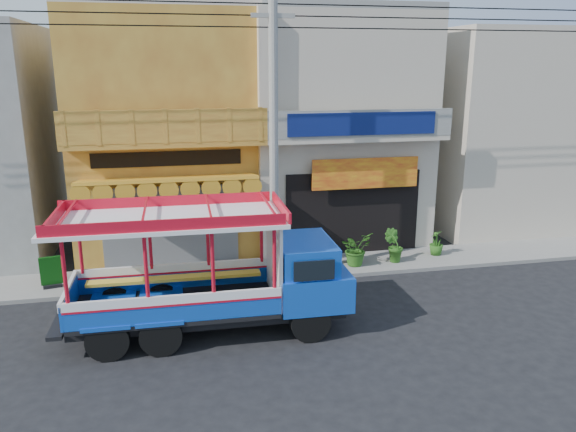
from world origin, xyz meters
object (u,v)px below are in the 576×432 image
at_px(potted_plant_a, 356,248).
at_px(potted_plant_c, 436,242).
at_px(utility_pole, 279,112).
at_px(songthaew_truck, 228,271).
at_px(potted_plant_b, 394,246).
at_px(green_sign, 51,274).

distance_m(potted_plant_a, potted_plant_c, 3.00).
bearing_deg(utility_pole, potted_plant_a, 10.13).
xyz_separation_m(songthaew_truck, potted_plant_b, (5.72, 3.55, -0.88)).
bearing_deg(utility_pole, potted_plant_c, 8.60).
bearing_deg(potted_plant_c, potted_plant_a, -43.58).
height_order(utility_pole, green_sign, utility_pole).
relative_size(utility_pole, potted_plant_b, 25.68).
xyz_separation_m(utility_pole, songthaew_truck, (-1.85, -3.07, -3.49)).
bearing_deg(potted_plant_a, utility_pole, 165.09).
bearing_deg(potted_plant_c, potted_plant_b, -38.95).
distance_m(utility_pole, songthaew_truck, 5.00).
xyz_separation_m(green_sign, potted_plant_c, (12.13, 0.36, 0.04)).
bearing_deg(green_sign, songthaew_truck, -36.89).
distance_m(utility_pole, potted_plant_c, 7.18).
relative_size(green_sign, potted_plant_a, 0.85).
bearing_deg(songthaew_truck, potted_plant_b, 31.82).
relative_size(potted_plant_b, potted_plant_c, 1.27).
xyz_separation_m(utility_pole, potted_plant_c, (5.55, 0.84, -4.48)).
xyz_separation_m(utility_pole, potted_plant_b, (3.87, 0.49, -4.37)).
bearing_deg(potted_plant_c, songthaew_truck, -23.03).
distance_m(potted_plant_a, potted_plant_b, 1.30).
bearing_deg(songthaew_truck, potted_plant_c, 27.82).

